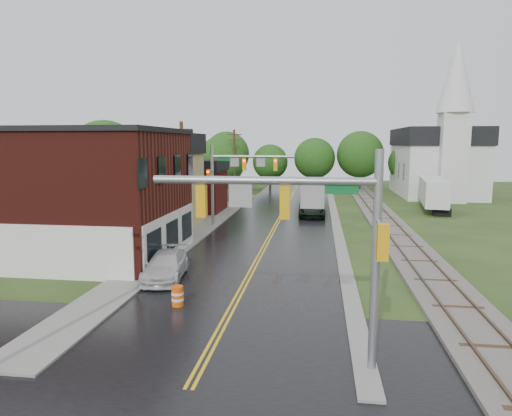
% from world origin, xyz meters
% --- Properties ---
extents(ground, '(160.00, 160.00, 0.00)m').
position_xyz_m(ground, '(0.00, 0.00, 0.00)').
color(ground, '#273D17').
rests_on(ground, ground).
extents(main_road, '(10.00, 90.00, 0.02)m').
position_xyz_m(main_road, '(0.00, 30.00, 0.00)').
color(main_road, black).
rests_on(main_road, ground).
extents(cross_road, '(60.00, 9.00, 0.02)m').
position_xyz_m(cross_road, '(0.00, 2.00, 0.00)').
color(cross_road, black).
rests_on(cross_road, ground).
extents(curb_right, '(0.80, 70.00, 0.12)m').
position_xyz_m(curb_right, '(5.40, 35.00, 0.00)').
color(curb_right, gray).
rests_on(curb_right, ground).
extents(sidewalk_left, '(2.40, 50.00, 0.12)m').
position_xyz_m(sidewalk_left, '(-6.20, 25.00, 0.00)').
color(sidewalk_left, gray).
rests_on(sidewalk_left, ground).
extents(brick_building, '(14.30, 10.30, 8.30)m').
position_xyz_m(brick_building, '(-12.48, 15.00, 4.15)').
color(brick_building, '#4C1610').
rests_on(brick_building, ground).
extents(yellow_house, '(8.00, 7.00, 6.40)m').
position_xyz_m(yellow_house, '(-11.00, 26.00, 3.20)').
color(yellow_house, tan).
rests_on(yellow_house, ground).
extents(darkred_building, '(7.00, 6.00, 4.40)m').
position_xyz_m(darkred_building, '(-10.00, 35.00, 2.20)').
color(darkred_building, '#3F0F0C').
rests_on(darkred_building, ground).
extents(church, '(10.40, 18.40, 20.00)m').
position_xyz_m(church, '(20.00, 53.74, 5.83)').
color(church, silver).
rests_on(church, ground).
extents(railroad, '(3.20, 80.00, 0.30)m').
position_xyz_m(railroad, '(10.00, 35.00, 0.11)').
color(railroad, '#59544C').
rests_on(railroad, ground).
extents(traffic_signal_near, '(7.34, 0.30, 7.20)m').
position_xyz_m(traffic_signal_near, '(3.47, 2.00, 4.97)').
color(traffic_signal_near, gray).
rests_on(traffic_signal_near, ground).
extents(traffic_signal_far, '(7.34, 0.43, 7.20)m').
position_xyz_m(traffic_signal_far, '(-3.47, 27.00, 4.97)').
color(traffic_signal_far, gray).
rests_on(traffic_signal_far, ground).
extents(utility_pole_b, '(1.80, 0.28, 9.00)m').
position_xyz_m(utility_pole_b, '(-6.80, 22.00, 4.72)').
color(utility_pole_b, '#382616').
rests_on(utility_pole_b, ground).
extents(utility_pole_c, '(1.80, 0.28, 9.00)m').
position_xyz_m(utility_pole_c, '(-6.80, 44.00, 4.72)').
color(utility_pole_c, '#382616').
rests_on(utility_pole_c, ground).
extents(tree_left_a, '(6.80, 6.80, 8.67)m').
position_xyz_m(tree_left_a, '(-19.85, 21.90, 5.11)').
color(tree_left_a, black).
rests_on(tree_left_a, ground).
extents(tree_left_b, '(7.60, 7.60, 9.69)m').
position_xyz_m(tree_left_b, '(-17.85, 31.90, 5.72)').
color(tree_left_b, black).
rests_on(tree_left_b, ground).
extents(tree_left_c, '(6.00, 6.00, 7.65)m').
position_xyz_m(tree_left_c, '(-13.85, 39.90, 4.51)').
color(tree_left_c, black).
rests_on(tree_left_c, ground).
extents(tree_left_e, '(6.40, 6.40, 8.16)m').
position_xyz_m(tree_left_e, '(-8.85, 45.90, 4.81)').
color(tree_left_e, black).
rests_on(tree_left_e, ground).
extents(suv_dark, '(2.73, 5.68, 1.56)m').
position_xyz_m(suv_dark, '(3.11, 33.25, 0.78)').
color(suv_dark, black).
rests_on(suv_dark, ground).
extents(pickup_white, '(2.62, 5.16, 1.44)m').
position_xyz_m(pickup_white, '(-4.44, 10.90, 0.72)').
color(pickup_white, silver).
rests_on(pickup_white, ground).
extents(semi_trailer, '(3.78, 10.88, 3.46)m').
position_xyz_m(semi_trailer, '(16.21, 39.51, 2.09)').
color(semi_trailer, black).
rests_on(semi_trailer, ground).
extents(construction_barrel, '(0.66, 0.66, 0.94)m').
position_xyz_m(construction_barrel, '(-2.50, 6.87, 0.47)').
color(construction_barrel, '#DA5209').
rests_on(construction_barrel, ground).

